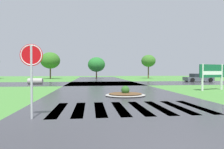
{
  "coord_description": "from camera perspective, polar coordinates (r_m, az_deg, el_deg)",
  "views": [
    {
      "loc": [
        -1.75,
        -3.65,
        1.67
      ],
      "look_at": [
        0.22,
        13.69,
        1.35
      ],
      "focal_mm": 30.06,
      "sensor_mm": 36.0,
      "label": 1
    }
  ],
  "objects": [
    {
      "name": "drainage_pipe_stack",
      "position": [
        25.76,
        -22.27,
        -1.9
      ],
      "size": [
        1.79,
        0.79,
        0.77
      ],
      "color": "#9E9B93",
      "rests_on": "ground"
    },
    {
      "name": "car_silver_hatch",
      "position": [
        32.44,
        24.7,
        -0.96
      ],
      "size": [
        4.3,
        2.2,
        1.28
      ],
      "rotation": [
        0.0,
        0.0,
        -0.02
      ],
      "color": "#4C545B",
      "rests_on": "ground"
    },
    {
      "name": "asphalt_cross_road",
      "position": [
        25.49,
        -2.52,
        -2.71
      ],
      "size": [
        90.0,
        8.65,
        0.01
      ],
      "primitive_type": "cube",
      "color": "#35353A",
      "rests_on": "ground"
    },
    {
      "name": "background_treeline",
      "position": [
        42.62,
        -13.33,
        3.73
      ],
      "size": [
        37.84,
        5.04,
        5.74
      ],
      "color": "#4C3823",
      "rests_on": "ground"
    },
    {
      "name": "stop_sign",
      "position": [
        7.08,
        -23.3,
        3.14
      ],
      "size": [
        0.76,
        0.08,
        2.61
      ],
      "rotation": [
        0.0,
        0.0,
        0.03
      ],
      "color": "#B2B5BA",
      "rests_on": "ground"
    },
    {
      "name": "estate_billboard",
      "position": [
        18.55,
        28.18,
        0.6
      ],
      "size": [
        2.91,
        0.94,
        2.3
      ],
      "rotation": [
        0.0,
        0.0,
        3.43
      ],
      "color": "white",
      "rests_on": "ground"
    },
    {
      "name": "asphalt_roadway",
      "position": [
        13.86,
        0.83,
        -5.87
      ],
      "size": [
        9.61,
        80.0,
        0.01
      ],
      "primitive_type": "cube",
      "color": "#35353A",
      "rests_on": "ground"
    },
    {
      "name": "crosswalk_stripes",
      "position": [
        8.64,
        5.41,
        -10.1
      ],
      "size": [
        6.75,
        3.36,
        0.01
      ],
      "color": "white",
      "rests_on": "ground"
    },
    {
      "name": "median_island",
      "position": [
        12.77,
        4.09,
        -5.89
      ],
      "size": [
        2.74,
        2.29,
        0.68
      ],
      "color": "#9E9B93",
      "rests_on": "ground"
    }
  ]
}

